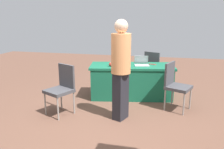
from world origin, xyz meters
TOP-DOWN VIEW (x-y plane):
  - ground_plane at (0.00, 0.00)m, footprint 14.40×14.40m
  - table_foreground at (-0.18, -1.51)m, footprint 1.99×1.11m
  - chair_near_front at (0.97, -0.27)m, footprint 0.59×0.59m
  - chair_tucked_left at (-0.63, -2.40)m, footprint 0.58×0.58m
  - chair_tucked_right at (-1.13, -0.97)m, footprint 0.58×0.58m
  - person_attendee_standing at (-0.16, -0.29)m, footprint 0.44×0.44m
  - laptop_silver at (-0.40, -1.55)m, footprint 0.37×0.36m
  - yarn_ball at (0.26, -1.28)m, footprint 0.09×0.09m
  - scissors_red at (-0.63, -1.69)m, footprint 0.18×0.11m

SIDE VIEW (x-z plane):
  - ground_plane at x=0.00m, z-range 0.00..0.00m
  - table_foreground at x=-0.18m, z-range 0.00..0.75m
  - chair_near_front at x=0.97m, z-range 0.07..1.01m
  - chair_tucked_right at x=-1.13m, z-range 0.07..1.02m
  - chair_tucked_left at x=-0.63m, z-range 0.07..1.02m
  - scissors_red at x=-0.63m, z-range 0.75..0.76m
  - laptop_silver at x=-0.40m, z-range 0.69..0.89m
  - yarn_ball at x=0.26m, z-range 0.75..0.84m
  - person_attendee_standing at x=-0.16m, z-range 0.11..1.89m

